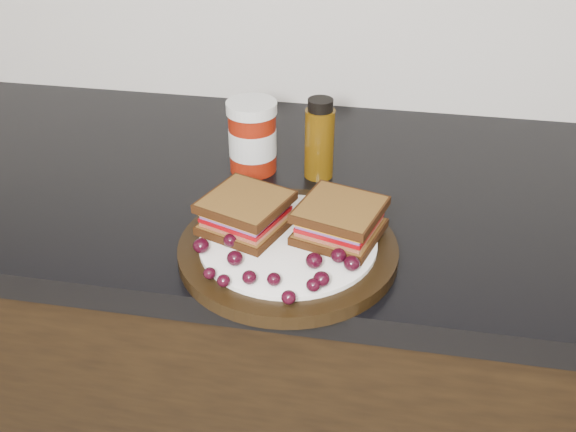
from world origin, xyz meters
name	(u,v)px	position (x,y,z in m)	size (l,w,h in m)	color
base_cabinets	(320,394)	(0.00, 1.70, 0.43)	(3.96, 0.58, 0.86)	black
countertop	(328,194)	(0.00, 1.70, 0.88)	(3.98, 0.60, 0.04)	black
plate	(288,250)	(-0.03, 1.50, 0.91)	(0.28, 0.28, 0.02)	black
sandwich_left	(246,213)	(-0.09, 1.52, 0.95)	(0.10, 0.10, 0.04)	brown
sandwich_right	(340,221)	(0.04, 1.52, 0.95)	(0.10, 0.10, 0.04)	brown
grape_0	(201,246)	(-0.13, 1.46, 0.93)	(0.02, 0.02, 0.02)	black
grape_1	(235,258)	(-0.08, 1.44, 0.93)	(0.02, 0.02, 0.02)	black
grape_2	(210,273)	(-0.10, 1.41, 0.93)	(0.02, 0.02, 0.01)	black
grape_3	(224,281)	(-0.08, 1.40, 0.93)	(0.02, 0.02, 0.01)	black
grape_4	(249,277)	(-0.05, 1.41, 0.93)	(0.02, 0.02, 0.02)	black
grape_5	(274,279)	(-0.03, 1.41, 0.93)	(0.02, 0.02, 0.02)	black
grape_6	(289,297)	(0.00, 1.38, 0.93)	(0.02, 0.02, 0.02)	black
grape_7	(313,285)	(0.02, 1.41, 0.93)	(0.02, 0.02, 0.02)	black
grape_8	(321,279)	(0.03, 1.42, 0.93)	(0.02, 0.02, 0.02)	black
grape_9	(314,261)	(0.01, 1.45, 0.93)	(0.02, 0.02, 0.02)	black
grape_10	(352,263)	(0.06, 1.46, 0.93)	(0.02, 0.02, 0.02)	black
grape_11	(339,256)	(0.04, 1.47, 0.93)	(0.02, 0.02, 0.02)	black
grape_12	(351,246)	(0.05, 1.49, 0.93)	(0.02, 0.02, 0.02)	black
grape_13	(363,233)	(0.07, 1.53, 0.93)	(0.02, 0.02, 0.01)	black
grape_14	(352,220)	(0.05, 1.55, 0.93)	(0.02, 0.02, 0.02)	black
grape_15	(320,227)	(0.01, 1.53, 0.93)	(0.02, 0.02, 0.02)	black
grape_16	(254,208)	(-0.08, 1.56, 0.93)	(0.02, 0.02, 0.01)	black
grape_17	(258,212)	(-0.07, 1.55, 0.93)	(0.02, 0.02, 0.02)	black
grape_18	(227,223)	(-0.11, 1.51, 0.93)	(0.02, 0.02, 0.02)	black
grape_19	(218,223)	(-0.12, 1.51, 0.93)	(0.02, 0.02, 0.02)	black
grape_20	(231,240)	(-0.09, 1.48, 0.93)	(0.02, 0.02, 0.02)	black
grape_21	(260,224)	(-0.07, 1.52, 0.93)	(0.01, 0.01, 0.01)	black
grape_22	(250,223)	(-0.08, 1.52, 0.93)	(0.02, 0.02, 0.01)	black
grape_23	(219,219)	(-0.12, 1.52, 0.93)	(0.02, 0.02, 0.02)	black
condiment_jar	(252,137)	(-0.12, 1.72, 0.96)	(0.08, 0.08, 0.11)	maroon
oil_bottle	(319,139)	(-0.02, 1.72, 0.96)	(0.05, 0.05, 0.13)	#4E3307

